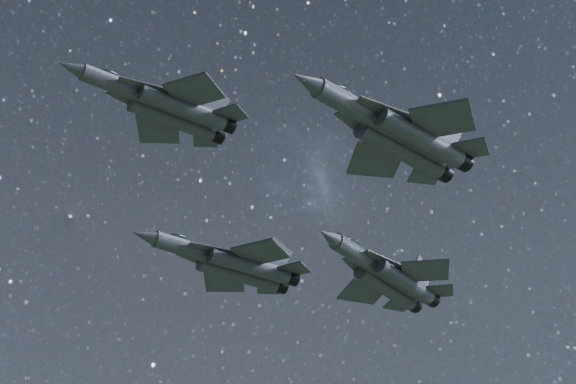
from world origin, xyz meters
name	(u,v)px	position (x,y,z in m)	size (l,w,h in m)	color
jet_lead	(164,105)	(-10.23, -5.54, 158.52)	(15.95, 11.16, 4.02)	#363A43
jet_left	(231,263)	(4.16, 12.41, 156.17)	(18.65, 13.12, 4.71)	#363A43
jet_right	(397,133)	(8.03, -11.80, 157.87)	(19.92, 13.63, 5.00)	#363A43
jet_slot	(387,276)	(18.10, 5.74, 155.08)	(18.68, 12.28, 4.79)	#363A43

